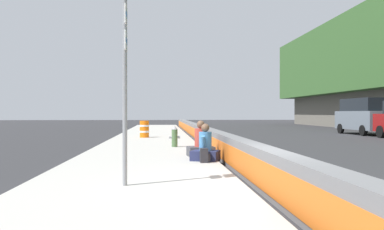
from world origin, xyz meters
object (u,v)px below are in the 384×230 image
(route_sign_post, at_px, (125,79))
(seated_person_middle, at_px, (201,145))
(parked_car_midline, at_px, (364,115))
(fire_hydrant, at_px, (175,136))
(construction_barrel, at_px, (144,129))
(backpack, at_px, (204,156))
(seated_person_foreground, at_px, (205,149))

(route_sign_post, xyz_separation_m, seated_person_middle, (5.26, -1.97, -1.71))
(parked_car_midline, bearing_deg, fire_hydrant, 129.19)
(route_sign_post, xyz_separation_m, parked_car_midline, (20.19, -15.01, -0.86))
(seated_person_middle, relative_size, construction_barrel, 1.22)
(backpack, relative_size, construction_barrel, 0.42)
(seated_person_foreground, distance_m, backpack, 0.50)
(seated_person_middle, height_order, parked_car_midline, parked_car_midline)
(route_sign_post, distance_m, seated_person_middle, 5.88)
(route_sign_post, bearing_deg, seated_person_foreground, -26.15)
(seated_person_middle, xyz_separation_m, construction_barrel, (10.27, 2.25, 0.12))
(seated_person_middle, distance_m, construction_barrel, 10.51)
(construction_barrel, bearing_deg, route_sign_post, -178.98)
(seated_person_middle, distance_m, parked_car_midline, 19.84)
(seated_person_foreground, bearing_deg, seated_person_middle, 0.93)
(route_sign_post, xyz_separation_m, backpack, (3.58, -1.91, -1.88))
(construction_barrel, relative_size, parked_car_midline, 0.18)
(fire_hydrant, height_order, backpack, fire_hydrant)
(backpack, height_order, parked_car_midline, parked_car_midline)
(fire_hydrant, height_order, parked_car_midline, parked_car_midline)
(seated_person_foreground, bearing_deg, construction_barrel, 11.17)
(seated_person_foreground, height_order, backpack, seated_person_foreground)
(route_sign_post, xyz_separation_m, seated_person_foreground, (4.05, -1.99, -1.73))
(fire_hydrant, bearing_deg, route_sign_post, 172.14)
(fire_hydrant, xyz_separation_m, seated_person_foreground, (-4.91, -0.75, -0.11))
(route_sign_post, height_order, fire_hydrant, route_sign_post)
(fire_hydrant, height_order, seated_person_middle, seated_person_middle)
(backpack, bearing_deg, seated_person_foreground, -9.20)
(fire_hydrant, height_order, construction_barrel, construction_barrel)
(route_sign_post, xyz_separation_m, construction_barrel, (15.53, 0.28, -1.59))
(seated_person_middle, xyz_separation_m, parked_car_midline, (14.92, -13.04, 0.85))
(fire_hydrant, distance_m, seated_person_middle, 3.77)
(fire_hydrant, distance_m, parked_car_midline, 17.78)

